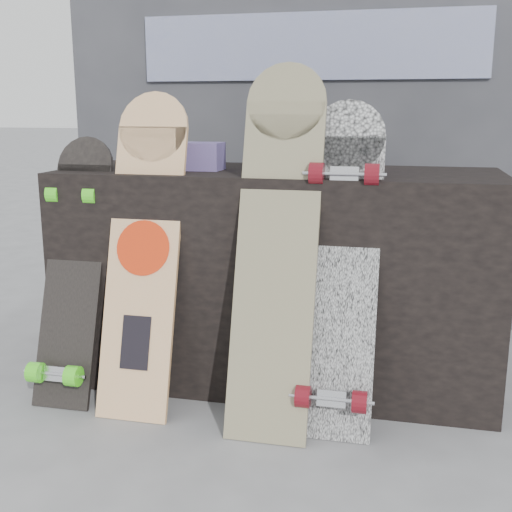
% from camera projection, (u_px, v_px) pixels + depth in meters
% --- Properties ---
extents(ground, '(60.00, 60.00, 0.00)m').
position_uv_depth(ground, '(246.00, 435.00, 2.06)').
color(ground, slate).
rests_on(ground, ground).
extents(vendor_table, '(1.60, 0.60, 0.80)m').
position_uv_depth(vendor_table, '(277.00, 276.00, 2.44)').
color(vendor_table, black).
rests_on(vendor_table, ground).
extents(booth, '(2.40, 0.22, 2.20)m').
position_uv_depth(booth, '(312.00, 91.00, 3.09)').
color(booth, '#35353A').
rests_on(booth, ground).
extents(merch_box_purple, '(0.18, 0.12, 0.10)m').
position_uv_depth(merch_box_purple, '(198.00, 156.00, 2.36)').
color(merch_box_purple, '#463F81').
rests_on(merch_box_purple, vendor_table).
extents(merch_box_small, '(0.14, 0.14, 0.12)m').
position_uv_depth(merch_box_small, '(354.00, 155.00, 2.27)').
color(merch_box_small, '#463F81').
rests_on(merch_box_small, vendor_table).
extents(merch_box_flat, '(0.22, 0.10, 0.06)m').
position_uv_depth(merch_box_flat, '(327.00, 162.00, 2.36)').
color(merch_box_flat, '#D1B78C').
rests_on(merch_box_flat, vendor_table).
extents(longboard_geisha, '(0.25, 0.35, 1.08)m').
position_uv_depth(longboard_geisha, '(144.00, 244.00, 2.19)').
color(longboard_geisha, beige).
rests_on(longboard_geisha, ground).
extents(longboard_celtic, '(0.26, 0.39, 1.17)m').
position_uv_depth(longboard_celtic, '(278.00, 236.00, 2.06)').
color(longboard_celtic, beige).
rests_on(longboard_celtic, ground).
extents(longboard_cascadia, '(0.24, 0.39, 1.05)m').
position_uv_depth(longboard_cascadia, '(341.00, 261.00, 2.05)').
color(longboard_cascadia, white).
rests_on(longboard_cascadia, ground).
extents(skateboard_dark, '(0.21, 0.39, 0.93)m').
position_uv_depth(skateboard_dark, '(73.00, 266.00, 2.28)').
color(skateboard_dark, black).
rests_on(skateboard_dark, ground).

